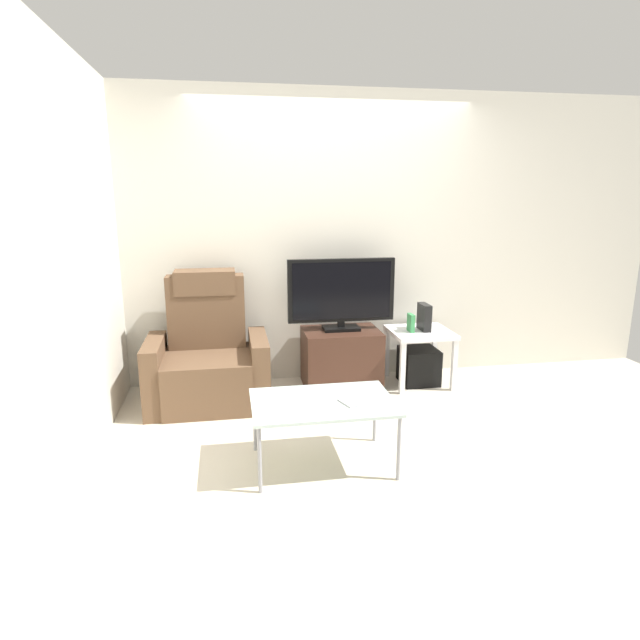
% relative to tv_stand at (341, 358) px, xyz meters
% --- Properties ---
extents(ground_plane, '(6.40, 6.40, 0.00)m').
position_rel_tv_stand_xyz_m(ground_plane, '(-0.04, -0.82, -0.26)').
color(ground_plane, beige).
extents(wall_back, '(6.40, 0.06, 2.60)m').
position_rel_tv_stand_xyz_m(wall_back, '(-0.04, 0.31, 1.04)').
color(wall_back, beige).
rests_on(wall_back, ground).
extents(wall_side, '(0.06, 4.48, 2.60)m').
position_rel_tv_stand_xyz_m(wall_side, '(-1.92, -0.82, 1.04)').
color(wall_side, beige).
rests_on(wall_side, ground).
extents(tv_stand, '(0.68, 0.50, 0.52)m').
position_rel_tv_stand_xyz_m(tv_stand, '(0.00, 0.00, 0.00)').
color(tv_stand, '#3D2319').
rests_on(tv_stand, ground).
extents(television, '(0.95, 0.20, 0.64)m').
position_rel_tv_stand_xyz_m(television, '(-0.00, 0.02, 0.60)').
color(television, black).
rests_on(television, tv_stand).
extents(recliner_armchair, '(0.98, 0.78, 1.08)m').
position_rel_tv_stand_xyz_m(recliner_armchair, '(-1.17, -0.16, 0.11)').
color(recliner_armchair, brown).
rests_on(recliner_armchair, ground).
extents(side_table, '(0.54, 0.54, 0.50)m').
position_rel_tv_stand_xyz_m(side_table, '(0.72, -0.05, 0.16)').
color(side_table, white).
rests_on(side_table, ground).
extents(subwoofer_box, '(0.33, 0.33, 0.33)m').
position_rel_tv_stand_xyz_m(subwoofer_box, '(0.72, -0.05, -0.10)').
color(subwoofer_box, black).
rests_on(subwoofer_box, ground).
extents(book_upright, '(0.04, 0.12, 0.16)m').
position_rel_tv_stand_xyz_m(book_upright, '(0.62, -0.07, 0.32)').
color(book_upright, '#388C4C').
rests_on(book_upright, side_table).
extents(game_console, '(0.07, 0.20, 0.24)m').
position_rel_tv_stand_xyz_m(game_console, '(0.75, -0.04, 0.36)').
color(game_console, black).
rests_on(game_console, side_table).
extents(coffee_table, '(0.90, 0.60, 0.44)m').
position_rel_tv_stand_xyz_m(coffee_table, '(-0.42, -1.40, 0.15)').
color(coffee_table, '#B2C6C1').
rests_on(coffee_table, ground).
extents(cell_phone, '(0.12, 0.17, 0.01)m').
position_rel_tv_stand_xyz_m(cell_phone, '(-0.27, -1.47, 0.18)').
color(cell_phone, '#B7B7BC').
rests_on(cell_phone, coffee_table).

